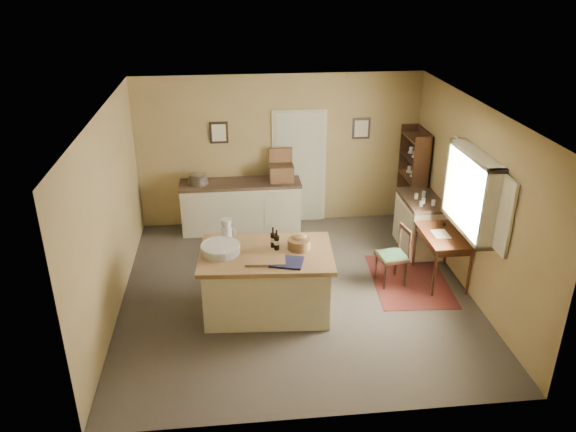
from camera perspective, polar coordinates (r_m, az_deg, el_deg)
The scene contains 16 objects.
ground at distance 8.31m, azimuth 0.82°, elevation -7.66°, with size 5.00×5.00×0.00m, color brown.
wall_back at distance 10.00m, azimuth -0.86°, elevation 6.63°, with size 5.00×0.10×2.70m, color #9D8456.
wall_front at distance 5.50m, azimuth 4.07°, elevation -9.56°, with size 5.00×0.10×2.70m, color #9D8456.
wall_left at distance 7.79m, azimuth -17.69°, elevation 0.07°, with size 0.10×5.00×2.70m, color #9D8456.
wall_right at distance 8.33m, azimuth 18.21°, elevation 1.60°, with size 0.10×5.00×2.70m, color #9D8456.
ceiling at distance 7.24m, azimuth 0.95°, elevation 10.74°, with size 5.00×5.00×0.00m, color silver.
door at distance 10.10m, azimuth 1.15°, elevation 5.06°, with size 0.97×0.06×2.11m, color beige.
framed_prints at distance 9.89m, azimuth 0.30°, elevation 8.67°, with size 2.82×0.02×0.38m.
window at distance 8.06m, azimuth 18.44°, elevation 2.33°, with size 0.25×1.99×1.12m.
work_island at distance 7.65m, azimuth -2.26°, elevation -6.50°, with size 1.83×1.26×1.20m.
sideboard at distance 9.99m, azimuth -4.74°, elevation 1.20°, with size 2.11×0.60×1.18m.
rug at distance 8.76m, azimuth 12.24°, elevation -6.40°, with size 1.10×1.60×0.01m, color #501613.
writing_desk at distance 8.59m, azimuth 15.49°, elevation -2.32°, with size 0.59×0.97×0.82m.
desk_chair at distance 8.45m, azimuth 10.51°, elevation -4.07°, with size 0.41×0.41×0.87m, color black, non-canonical shape.
right_cabinet at distance 9.55m, azimuth 13.21°, elevation -0.70°, with size 0.59×1.06×0.99m.
shelving_unit at distance 10.16m, azimuth 12.75°, elevation 3.62°, with size 0.31×0.81×1.80m.
Camera 1 is at (-0.87, -6.97, 4.43)m, focal length 35.00 mm.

